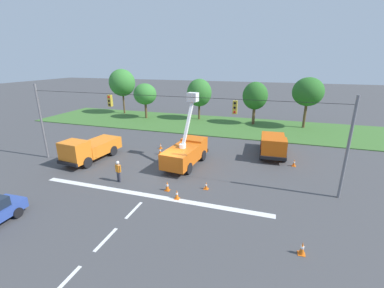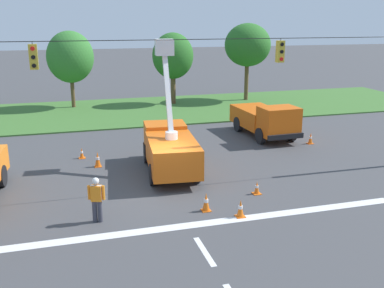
{
  "view_description": "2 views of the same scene",
  "coord_description": "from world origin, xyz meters",
  "px_view_note": "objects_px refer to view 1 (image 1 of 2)",
  "views": [
    {
      "loc": [
        7.98,
        -18.48,
        9.28
      ],
      "look_at": [
        0.76,
        4.27,
        1.43
      ],
      "focal_mm": 24.0,
      "sensor_mm": 36.0,
      "label": 1
    },
    {
      "loc": [
        -4.12,
        -18.55,
        7.44
      ],
      "look_at": [
        1.5,
        0.83,
        1.8
      ],
      "focal_mm": 42.0,
      "sensor_mm": 36.0,
      "label": 2
    }
  ],
  "objects_px": {
    "road_worker": "(118,170)",
    "traffic_cone_mid_right": "(161,146)",
    "tree_west": "(145,94)",
    "tree_centre": "(199,93)",
    "traffic_cone_lane_edge_b": "(294,163)",
    "utility_truck_support_far": "(273,144)",
    "utility_truck_bucket_lift": "(186,151)",
    "traffic_cone_foreground_left": "(160,151)",
    "tree_far_east": "(308,92)",
    "traffic_cone_near_bucket": "(167,186)",
    "tree_far_west": "(122,83)",
    "utility_truck_support_near": "(90,149)",
    "traffic_cone_lane_edge_a": "(206,186)",
    "traffic_cone_mid_left": "(302,248)",
    "tree_east": "(255,96)",
    "traffic_cone_foreground_right": "(177,194)"
  },
  "relations": [
    {
      "from": "tree_centre",
      "to": "traffic_cone_lane_edge_b",
      "type": "xyz_separation_m",
      "value": [
        13.62,
        -15.86,
        -4.0
      ]
    },
    {
      "from": "traffic_cone_near_bucket",
      "to": "utility_truck_support_near",
      "type": "bearing_deg",
      "value": 160.31
    },
    {
      "from": "tree_far_east",
      "to": "utility_truck_bucket_lift",
      "type": "bearing_deg",
      "value": -123.08
    },
    {
      "from": "tree_far_west",
      "to": "utility_truck_support_far",
      "type": "distance_m",
      "value": 29.67
    },
    {
      "from": "tree_far_west",
      "to": "traffic_cone_foreground_left",
      "type": "xyz_separation_m",
      "value": [
        14.81,
        -17.26,
        -5.08
      ]
    },
    {
      "from": "tree_far_west",
      "to": "traffic_cone_lane_edge_a",
      "type": "bearing_deg",
      "value": -47.37
    },
    {
      "from": "tree_far_east",
      "to": "utility_truck_support_near",
      "type": "xyz_separation_m",
      "value": [
        -20.75,
        -19.5,
        -3.93
      ]
    },
    {
      "from": "utility_truck_support_near",
      "to": "traffic_cone_foreground_left",
      "type": "distance_m",
      "value": 6.77
    },
    {
      "from": "tree_far_east",
      "to": "traffic_cone_foreground_left",
      "type": "relative_size",
      "value": 8.87
    },
    {
      "from": "utility_truck_bucket_lift",
      "to": "road_worker",
      "type": "xyz_separation_m",
      "value": [
        -3.99,
        -4.9,
        -0.35
      ]
    },
    {
      "from": "tree_west",
      "to": "tree_centre",
      "type": "height_order",
      "value": "tree_centre"
    },
    {
      "from": "utility_truck_support_far",
      "to": "traffic_cone_mid_right",
      "type": "relative_size",
      "value": 9.81
    },
    {
      "from": "tree_west",
      "to": "traffic_cone_mid_left",
      "type": "bearing_deg",
      "value": -49.74
    },
    {
      "from": "tree_east",
      "to": "tree_far_east",
      "type": "distance_m",
      "value": 7.06
    },
    {
      "from": "utility_truck_support_near",
      "to": "traffic_cone_near_bucket",
      "type": "bearing_deg",
      "value": -19.69
    },
    {
      "from": "road_worker",
      "to": "traffic_cone_lane_edge_b",
      "type": "xyz_separation_m",
      "value": [
        13.52,
        7.56,
        -0.66
      ]
    },
    {
      "from": "tree_far_west",
      "to": "tree_west",
      "type": "xyz_separation_m",
      "value": [
        5.53,
        -2.28,
        -1.49
      ]
    },
    {
      "from": "tree_west",
      "to": "road_worker",
      "type": "relative_size",
      "value": 3.23
    },
    {
      "from": "road_worker",
      "to": "traffic_cone_near_bucket",
      "type": "bearing_deg",
      "value": -2.72
    },
    {
      "from": "tree_centre",
      "to": "traffic_cone_lane_edge_b",
      "type": "height_order",
      "value": "tree_centre"
    },
    {
      "from": "tree_centre",
      "to": "utility_truck_support_near",
      "type": "bearing_deg",
      "value": -104.09
    },
    {
      "from": "utility_truck_bucket_lift",
      "to": "traffic_cone_foreground_left",
      "type": "bearing_deg",
      "value": 152.75
    },
    {
      "from": "utility_truck_support_near",
      "to": "traffic_cone_near_bucket",
      "type": "xyz_separation_m",
      "value": [
        9.44,
        -3.38,
        -0.8
      ]
    },
    {
      "from": "traffic_cone_mid_right",
      "to": "traffic_cone_lane_edge_a",
      "type": "bearing_deg",
      "value": -46.51
    },
    {
      "from": "utility_truck_support_far",
      "to": "traffic_cone_near_bucket",
      "type": "distance_m",
      "value": 12.53
    },
    {
      "from": "road_worker",
      "to": "traffic_cone_lane_edge_a",
      "type": "bearing_deg",
      "value": 7.35
    },
    {
      "from": "tree_west",
      "to": "traffic_cone_lane_edge_a",
      "type": "xyz_separation_m",
      "value": [
        15.67,
        -20.76,
        -3.72
      ]
    },
    {
      "from": "utility_truck_support_far",
      "to": "traffic_cone_lane_edge_b",
      "type": "xyz_separation_m",
      "value": [
        1.96,
        -2.39,
        -0.82
      ]
    },
    {
      "from": "tree_far_west",
      "to": "utility_truck_bucket_lift",
      "type": "relative_size",
      "value": 1.21
    },
    {
      "from": "traffic_cone_foreground_left",
      "to": "traffic_cone_lane_edge_a",
      "type": "xyz_separation_m",
      "value": [
        6.4,
        -5.77,
        -0.12
      ]
    },
    {
      "from": "road_worker",
      "to": "traffic_cone_mid_right",
      "type": "bearing_deg",
      "value": 91.15
    },
    {
      "from": "tree_far_west",
      "to": "traffic_cone_foreground_right",
      "type": "xyz_separation_m",
      "value": [
        19.61,
        -25.05,
        -5.14
      ]
    },
    {
      "from": "tree_far_west",
      "to": "tree_centre",
      "type": "relative_size",
      "value": 1.2
    },
    {
      "from": "tree_east",
      "to": "traffic_cone_lane_edge_a",
      "type": "height_order",
      "value": "tree_east"
    },
    {
      "from": "traffic_cone_foreground_left",
      "to": "traffic_cone_foreground_right",
      "type": "xyz_separation_m",
      "value": [
        4.8,
        -7.78,
        -0.05
      ]
    },
    {
      "from": "tree_west",
      "to": "traffic_cone_mid_left",
      "type": "height_order",
      "value": "tree_west"
    },
    {
      "from": "tree_centre",
      "to": "traffic_cone_lane_edge_b",
      "type": "distance_m",
      "value": 21.28
    },
    {
      "from": "utility_truck_bucket_lift",
      "to": "traffic_cone_lane_edge_b",
      "type": "bearing_deg",
      "value": 15.59
    },
    {
      "from": "traffic_cone_mid_right",
      "to": "traffic_cone_lane_edge_b",
      "type": "xyz_separation_m",
      "value": [
        13.69,
        -0.84,
        0.05
      ]
    },
    {
      "from": "tree_far_east",
      "to": "traffic_cone_near_bucket",
      "type": "distance_m",
      "value": 25.96
    },
    {
      "from": "tree_centre",
      "to": "utility_truck_support_far",
      "type": "relative_size",
      "value": 1.09
    },
    {
      "from": "tree_east",
      "to": "road_worker",
      "type": "distance_m",
      "value": 24.48
    },
    {
      "from": "traffic_cone_foreground_left",
      "to": "traffic_cone_near_bucket",
      "type": "height_order",
      "value": "traffic_cone_foreground_left"
    },
    {
      "from": "tree_west",
      "to": "tree_centre",
      "type": "relative_size",
      "value": 0.88
    },
    {
      "from": "tree_west",
      "to": "tree_centre",
      "type": "bearing_deg",
      "value": 11.58
    },
    {
      "from": "tree_west",
      "to": "tree_far_east",
      "type": "bearing_deg",
      "value": 2.41
    },
    {
      "from": "tree_centre",
      "to": "tree_far_west",
      "type": "bearing_deg",
      "value": 177.9
    },
    {
      "from": "utility_truck_support_near",
      "to": "traffic_cone_lane_edge_a",
      "type": "xyz_separation_m",
      "value": [
        12.14,
        -2.28,
        -0.91
      ]
    },
    {
      "from": "tree_far_west",
      "to": "traffic_cone_mid_right",
      "type": "bearing_deg",
      "value": -47.8
    },
    {
      "from": "tree_far_west",
      "to": "traffic_cone_mid_left",
      "type": "relative_size",
      "value": 10.68
    }
  ]
}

